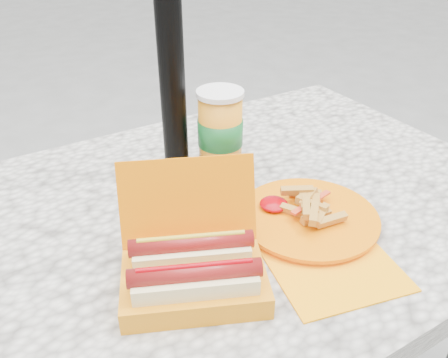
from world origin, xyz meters
TOP-DOWN VIEW (x-y plane):
  - picnic_table at (0.00, 0.00)m, footprint 1.20×0.80m
  - hotdog_box at (-0.13, -0.16)m, footprint 0.27×0.25m
  - fries_plate at (0.11, -0.13)m, footprint 0.28×0.34m
  - soda_cup at (0.08, 0.12)m, footprint 0.09×0.09m

SIDE VIEW (x-z plane):
  - picnic_table at x=0.00m, z-range 0.27..1.02m
  - fries_plate at x=0.11m, z-range 0.74..0.79m
  - hotdog_box at x=-0.13m, z-range 0.71..0.87m
  - soda_cup at x=0.08m, z-range 0.75..0.93m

